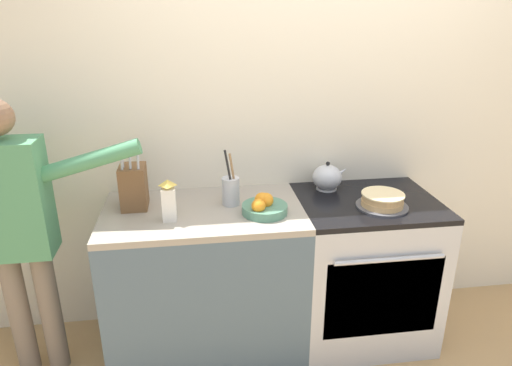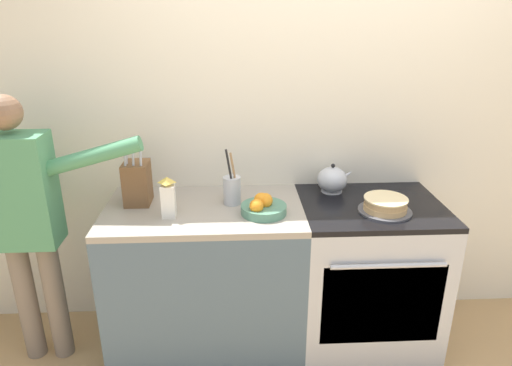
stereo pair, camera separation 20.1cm
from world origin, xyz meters
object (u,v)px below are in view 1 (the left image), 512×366
at_px(fruit_bowl, 264,206).
at_px(milk_carton, 169,201).
at_px(layer_cake, 382,201).
at_px(person_baker, 18,222).
at_px(knife_block, 134,187).
at_px(utensil_crock, 231,190).
at_px(tea_kettle, 327,177).
at_px(stove_range, 362,268).

xyz_separation_m(fruit_bowl, milk_carton, (-0.49, -0.01, 0.06)).
relative_size(fruit_bowl, milk_carton, 1.09).
bearing_deg(layer_cake, fruit_bowl, 179.09).
bearing_deg(milk_carton, person_baker, 176.49).
relative_size(layer_cake, knife_block, 0.86).
xyz_separation_m(milk_carton, person_baker, (-0.75, 0.05, -0.09)).
height_order(layer_cake, fruit_bowl, fruit_bowl).
relative_size(utensil_crock, fruit_bowl, 1.31).
height_order(utensil_crock, person_baker, person_baker).
relative_size(tea_kettle, fruit_bowl, 0.89).
relative_size(layer_cake, person_baker, 0.19).
bearing_deg(milk_carton, tea_kettle, 18.31).
bearing_deg(utensil_crock, knife_block, 176.16).
height_order(stove_range, tea_kettle, tea_kettle).
bearing_deg(tea_kettle, utensil_crock, -165.97).
distance_m(layer_cake, tea_kettle, 0.38).
relative_size(tea_kettle, knife_block, 0.66).
height_order(stove_range, knife_block, knife_block).
xyz_separation_m(utensil_crock, person_baker, (-1.08, -0.11, -0.07)).
bearing_deg(utensil_crock, milk_carton, -154.49).
bearing_deg(person_baker, milk_carton, -0.44).
distance_m(stove_range, tea_kettle, 0.59).
distance_m(fruit_bowl, milk_carton, 0.50).
distance_m(stove_range, layer_cake, 0.50).
relative_size(tea_kettle, milk_carton, 0.97).
height_order(stove_range, person_baker, person_baker).
xyz_separation_m(fruit_bowl, person_baker, (-1.24, 0.03, -0.03)).
bearing_deg(knife_block, layer_cake, -8.04).
relative_size(layer_cake, fruit_bowl, 1.17).
distance_m(knife_block, person_baker, 0.59).
bearing_deg(knife_block, milk_carton, -44.78).
distance_m(tea_kettle, fruit_bowl, 0.52).
height_order(utensil_crock, milk_carton, utensil_crock).
height_order(tea_kettle, fruit_bowl, tea_kettle).
xyz_separation_m(layer_cake, utensil_crock, (-0.81, 0.15, 0.05)).
distance_m(layer_cake, knife_block, 1.35).
bearing_deg(knife_block, stove_range, -3.82).
distance_m(stove_range, fruit_bowl, 0.79).
height_order(knife_block, person_baker, person_baker).
bearing_deg(fruit_bowl, tea_kettle, 34.23).
height_order(layer_cake, person_baker, person_baker).
bearing_deg(stove_range, layer_cake, -70.33).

